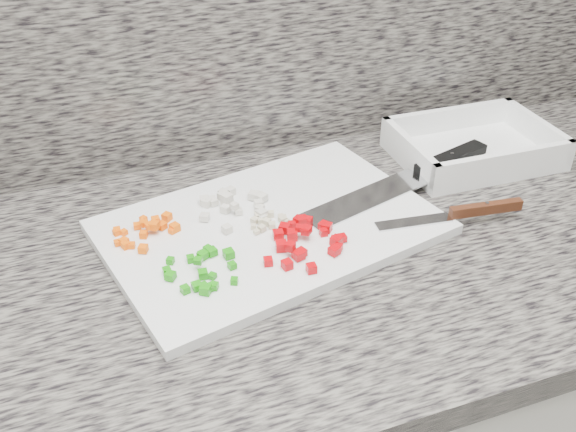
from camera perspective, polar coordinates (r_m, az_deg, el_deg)
name	(u,v)px	position (r m, az deg, el deg)	size (l,w,h in m)	color
countertop	(236,272)	(0.90, -4.67, -4.97)	(3.96, 0.64, 0.04)	#636058
cutting_board	(270,227)	(0.93, -1.57, -1.00)	(0.46, 0.31, 0.02)	white
carrot_pile	(146,230)	(0.92, -12.47, -1.24)	(0.09, 0.09, 0.02)	#FF5D05
onion_pile	(232,203)	(0.96, -4.96, 1.13)	(0.11, 0.11, 0.02)	beige
green_pepper_pile	(203,270)	(0.84, -7.59, -4.77)	(0.10, 0.10, 0.02)	#19890C
red_pepper_pile	(305,238)	(0.88, 1.52, -2.00)	(0.13, 0.12, 0.02)	#B90209
garlic_pile	(267,220)	(0.93, -1.85, -0.39)	(0.06, 0.05, 0.01)	beige
chef_knife	(424,171)	(1.07, 11.99, 3.90)	(0.37, 0.15, 0.02)	silver
paring_knife	(468,212)	(0.98, 15.70, 0.37)	(0.23, 0.04, 0.02)	silver
tray	(473,148)	(1.17, 16.14, 5.82)	(0.27, 0.20, 0.06)	white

